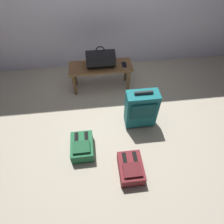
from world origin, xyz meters
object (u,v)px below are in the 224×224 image
cell_phone (124,65)px  backpack_green (82,147)px  duffel_bag_black (101,59)px  suitcase_upright_teal (141,109)px  bench (101,69)px  backpack_maroon (131,168)px

cell_phone → backpack_green: cell_phone is taller
duffel_bag_black → suitcase_upright_teal: bearing=-61.8°
bench → duffel_bag_black: duffel_bag_black is taller
cell_phone → suitcase_upright_teal: (0.10, -0.85, -0.12)m
suitcase_upright_teal → backpack_maroon: size_ratio=1.67×
cell_phone → backpack_green: 1.45m
backpack_green → bench: bearing=74.0°
backpack_green → backpack_maroon: (0.57, -0.36, 0.00)m
cell_phone → backpack_maroon: (-0.16, -1.57, -0.35)m
bench → duffel_bag_black: (0.01, 0.00, 0.20)m
cell_phone → backpack_maroon: bearing=-95.7°
duffel_bag_black → backpack_green: 1.36m
backpack_maroon → suitcase_upright_teal: bearing=70.2°
backpack_maroon → bench: bearing=97.8°
duffel_bag_black → backpack_green: duffel_bag_black is taller
suitcase_upright_teal → backpack_maroon: 0.79m
bench → backpack_maroon: 1.62m
bench → backpack_maroon: bench is taller
duffel_bag_black → suitcase_upright_teal: size_ratio=0.69×
duffel_bag_black → backpack_green: bearing=-106.3°
duffel_bag_black → cell_phone: duffel_bag_black is taller
cell_phone → backpack_green: bearing=-121.0°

